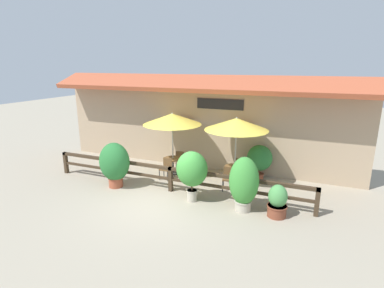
% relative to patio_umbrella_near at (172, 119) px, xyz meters
% --- Properties ---
extents(ground_plane, '(60.00, 60.00, 0.00)m').
position_rel_patio_umbrella_near_xyz_m(ground_plane, '(0.74, -2.79, -2.43)').
color(ground_plane, '#9E937F').
extents(building_facade, '(14.28, 1.49, 4.23)m').
position_rel_patio_umbrella_near_xyz_m(building_facade, '(0.74, 1.31, -0.27)').
color(building_facade, tan).
rests_on(building_facade, ground).
extents(patio_railing, '(10.40, 0.14, 0.95)m').
position_rel_patio_umbrella_near_xyz_m(patio_railing, '(0.74, -1.74, -1.74)').
color(patio_railing, '#3D2D1E').
rests_on(patio_railing, ground).
extents(patio_umbrella_near, '(2.49, 2.49, 2.70)m').
position_rel_patio_umbrella_near_xyz_m(patio_umbrella_near, '(0.00, 0.00, 0.00)').
color(patio_umbrella_near, '#B7B2A8').
rests_on(patio_umbrella_near, ground).
extents(dining_table_near, '(0.82, 0.82, 0.70)m').
position_rel_patio_umbrella_near_xyz_m(dining_table_near, '(-0.00, 0.00, -1.88)').
color(dining_table_near, brown).
rests_on(dining_table_near, ground).
extents(chair_near_streetside, '(0.43, 0.43, 0.87)m').
position_rel_patio_umbrella_near_xyz_m(chair_near_streetside, '(0.01, -0.66, -1.94)').
color(chair_near_streetside, brown).
rests_on(chair_near_streetside, ground).
extents(chair_near_wallside, '(0.49, 0.49, 0.87)m').
position_rel_patio_umbrella_near_xyz_m(chair_near_wallside, '(0.07, 0.66, -1.94)').
color(chair_near_wallside, brown).
rests_on(chair_near_wallside, ground).
extents(patio_umbrella_middle, '(2.49, 2.49, 2.70)m').
position_rel_patio_umbrella_near_xyz_m(patio_umbrella_middle, '(2.78, -0.06, 0.00)').
color(patio_umbrella_middle, '#B7B2A8').
rests_on(patio_umbrella_middle, ground).
extents(dining_table_middle, '(0.82, 0.82, 0.70)m').
position_rel_patio_umbrella_near_xyz_m(dining_table_middle, '(2.78, -0.06, -1.88)').
color(dining_table_middle, brown).
rests_on(dining_table_middle, ground).
extents(chair_middle_streetside, '(0.50, 0.50, 0.87)m').
position_rel_patio_umbrella_near_xyz_m(chair_middle_streetside, '(2.71, -0.76, -1.94)').
color(chair_middle_streetside, brown).
rests_on(chair_middle_streetside, ground).
extents(chair_middle_wallside, '(0.49, 0.49, 0.87)m').
position_rel_patio_umbrella_near_xyz_m(chair_middle_wallside, '(2.84, 0.64, -1.94)').
color(chair_middle_wallside, brown).
rests_on(chair_middle_wallside, ground).
extents(potted_plant_tall_tropical, '(0.96, 0.87, 1.84)m').
position_rel_patio_umbrella_near_xyz_m(potted_plant_tall_tropical, '(3.63, -2.23, -1.47)').
color(potted_plant_tall_tropical, '#B7AD99').
rests_on(potted_plant_tall_tropical, ground).
extents(potted_plant_corner_fern, '(1.19, 1.07, 1.78)m').
position_rel_patio_umbrella_near_xyz_m(potted_plant_corner_fern, '(-1.44, -2.18, -1.46)').
color(potted_plant_corner_fern, '#9E4C33').
rests_on(potted_plant_corner_fern, ground).
extents(potted_plant_small_flowering, '(1.10, 0.99, 1.80)m').
position_rel_patio_umbrella_near_xyz_m(potted_plant_small_flowering, '(1.80, -2.21, -1.29)').
color(potted_plant_small_flowering, '#B7AD99').
rests_on(potted_plant_small_flowering, ground).
extents(potted_plant_entrance_palm, '(0.63, 0.63, 1.06)m').
position_rel_patio_umbrella_near_xyz_m(potted_plant_entrance_palm, '(4.71, -2.23, -1.93)').
color(potted_plant_entrance_palm, brown).
rests_on(potted_plant_entrance_palm, ground).
extents(potted_plant_broad_leaf, '(1.04, 0.93, 1.46)m').
position_rel_patio_umbrella_near_xyz_m(potted_plant_broad_leaf, '(3.61, 0.76, -1.54)').
color(potted_plant_broad_leaf, '#9E4C33').
rests_on(potted_plant_broad_leaf, ground).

